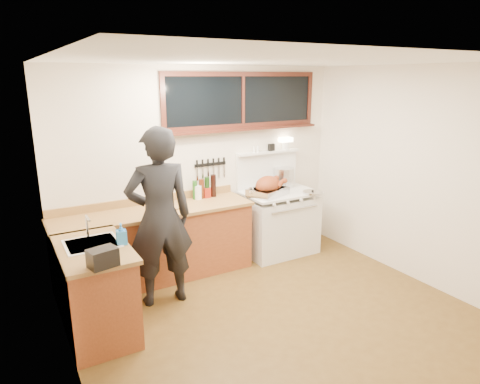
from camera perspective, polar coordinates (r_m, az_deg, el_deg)
ground_plane at (r=4.77m, az=4.76°, el=-16.05°), size 4.00×3.50×0.02m
room_shell at (r=4.16m, az=5.25°, el=3.91°), size 4.10×3.60×2.65m
counter_back at (r=5.42m, az=-11.11°, el=-6.85°), size 2.44×0.64×1.00m
counter_left at (r=4.49m, az=-18.68°, el=-12.25°), size 0.64×1.09×0.90m
sink_unit at (r=4.40m, az=-19.07°, el=-7.20°), size 0.50×0.45×0.37m
vintage_stove at (r=6.14m, az=5.10°, el=-3.80°), size 1.02×0.74×1.60m
back_window at (r=5.87m, az=0.44°, el=11.31°), size 2.32×0.13×0.77m
left_doorway at (r=3.13m, az=-20.52°, el=-11.89°), size 0.02×1.04×2.17m
knife_strip at (r=5.75m, az=-3.95°, el=3.60°), size 0.46×0.03×0.28m
man at (r=4.69m, az=-10.67°, el=-3.38°), size 0.77×0.55×1.98m
soap_bottle at (r=4.25m, az=-15.55°, el=-5.40°), size 0.11×0.11×0.21m
toaster at (r=3.82m, az=-17.83°, el=-8.33°), size 0.26×0.21×0.16m
cutting_board at (r=5.25m, az=-10.07°, el=-1.76°), size 0.41×0.35×0.13m
roast_turkey at (r=5.79m, az=3.78°, el=0.59°), size 0.60×0.52×0.27m
stockpot at (r=6.25m, az=5.84°, el=1.96°), size 0.35×0.35×0.28m
saucepan at (r=6.18m, az=6.01°, el=1.01°), size 0.19×0.28×0.11m
pot_lid at (r=5.99m, az=9.66°, el=-0.02°), size 0.28×0.28×0.04m
coffee_tin at (r=5.69m, az=-4.45°, el=-0.09°), size 0.09×0.07×0.13m
pitcher at (r=5.61m, az=-5.63°, el=-0.08°), size 0.11×0.11×0.18m
bottle_cluster at (r=5.66m, az=-4.63°, el=0.59°), size 0.34×0.07×0.30m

